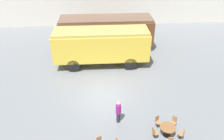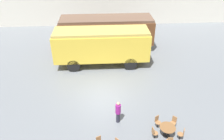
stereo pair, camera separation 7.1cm
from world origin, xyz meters
TOP-DOWN VIEW (x-y plane):
  - ground_plane at (0.00, 0.00)m, footprint 80.00×80.00m
  - passenger_coach_wooden at (0.67, 8.30)m, footprint 9.49×2.86m
  - passenger_coach_vintage at (0.09, 4.74)m, footprint 8.39×2.55m
  - cafe_table_far at (3.75, -4.16)m, footprint 0.94×0.94m
  - cafe_chair_8 at (4.32, -3.54)m, footprint 0.40×0.40m
  - cafe_chair_9 at (3.34, -3.42)m, footprint 0.39×0.40m
  - cafe_chair_10 at (2.92, -4.32)m, footprint 0.38×0.36m
  - cafe_chair_12 at (4.52, -4.51)m, footprint 0.40×0.38m
  - visitor_person at (0.94, -2.81)m, footprint 0.34×0.34m

SIDE VIEW (x-z plane):
  - ground_plane at x=0.00m, z-range 0.00..0.00m
  - cafe_chair_8 at x=4.32m, z-range 0.07..0.94m
  - cafe_chair_9 at x=3.34m, z-range 0.07..0.94m
  - cafe_chair_10 at x=2.92m, z-range 0.07..0.94m
  - cafe_chair_12 at x=4.52m, z-range 0.07..0.94m
  - cafe_table_far at x=3.75m, z-range 0.22..0.93m
  - visitor_person at x=0.94m, z-range 0.07..1.69m
  - passenger_coach_wooden at x=0.67m, z-range 0.33..3.63m
  - passenger_coach_vintage at x=0.09m, z-range 0.35..3.73m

